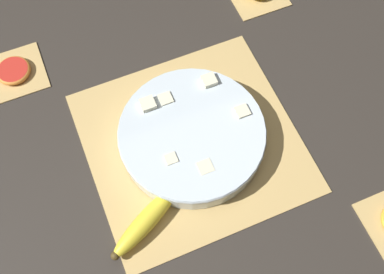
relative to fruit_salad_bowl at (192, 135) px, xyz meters
The scene contains 6 objects.
ground_plane 0.04m from the fruit_salad_bowl, 18.41° to the left, with size 6.00×6.00×0.00m, color #2D2823.
bamboo_mat_center 0.03m from the fruit_salad_bowl, 18.41° to the left, with size 0.42×0.43×0.01m.
coaster_mat_near_left 0.44m from the fruit_salad_bowl, 135.77° to the right, with size 0.13×0.13×0.01m.
fruit_salad_bowl is the anchor object (origin of this frame).
whole_banana 0.20m from the fruit_salad_bowl, 48.74° to the right, with size 0.12×0.18×0.04m.
grapefruit_slice 0.44m from the fruit_salad_bowl, 135.77° to the right, with size 0.08×0.08×0.01m.
Camera 1 is at (0.36, -0.15, 0.86)m, focal length 42.00 mm.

